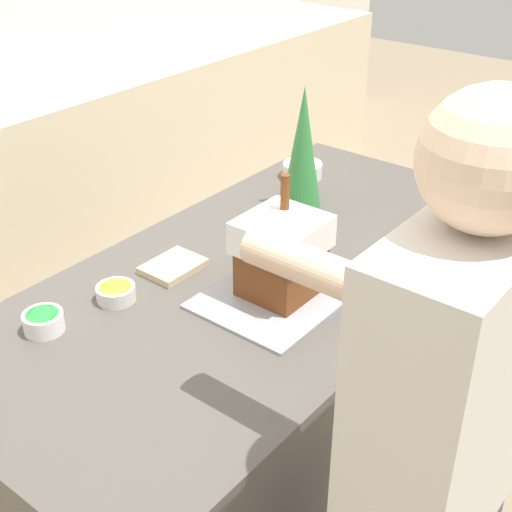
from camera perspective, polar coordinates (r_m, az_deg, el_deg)
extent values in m
plane|color=gray|center=(2.56, 0.48, -18.32)|extent=(12.00, 12.00, 0.00)
cube|color=#514C47|center=(2.25, 0.53, -10.81)|extent=(1.81, 0.87, 0.88)
cube|color=#9E9EA8|center=(1.89, 1.99, -2.91)|extent=(0.43, 0.32, 0.01)
cube|color=brown|center=(1.85, 2.03, -1.16)|extent=(0.19, 0.17, 0.13)
cube|color=white|center=(1.80, 2.09, 1.74)|extent=(0.21, 0.19, 0.09)
cylinder|color=brown|center=(1.81, 2.34, 5.15)|extent=(0.02, 0.02, 0.09)
cone|color=#33843D|center=(2.28, 3.77, 8.65)|extent=(0.13, 0.13, 0.40)
cylinder|color=white|center=(1.81, -16.63, -5.08)|extent=(0.10, 0.10, 0.05)
cylinder|color=green|center=(1.80, -16.72, -4.60)|extent=(0.08, 0.08, 0.01)
cylinder|color=silver|center=(1.89, -11.14, -2.94)|extent=(0.10, 0.10, 0.04)
cylinder|color=yellow|center=(1.88, -11.19, -2.54)|extent=(0.08, 0.08, 0.01)
cylinder|color=silver|center=(2.14, 1.58, 1.87)|extent=(0.11, 0.11, 0.04)
cylinder|color=pink|center=(2.13, 1.59, 2.26)|extent=(0.09, 0.09, 0.01)
cylinder|color=white|center=(2.55, 3.73, 6.87)|extent=(0.14, 0.14, 0.05)
cylinder|color=green|center=(2.55, 3.75, 7.28)|extent=(0.11, 0.11, 0.01)
cube|color=#CCB78C|center=(2.00, -6.65, -0.83)|extent=(0.16, 0.12, 0.02)
cube|color=silver|center=(1.27, 15.28, -10.51)|extent=(0.43, 0.19, 0.63)
sphere|color=beige|center=(1.05, 18.34, 7.31)|extent=(0.22, 0.22, 0.22)
cylinder|color=beige|center=(1.26, 7.31, -2.02)|extent=(0.07, 0.43, 0.07)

